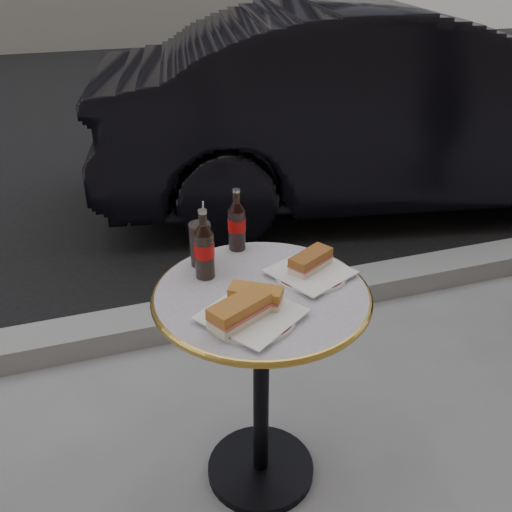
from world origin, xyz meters
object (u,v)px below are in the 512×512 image
object	(u,v)px
plate_left	(252,317)
plate_right	(310,274)
cola_bottle_right	(237,219)
cola_glass	(201,244)
cola_bottle_left	(204,244)
bistro_table	(261,390)
parked_car	(395,108)

from	to	relation	value
plate_left	plate_right	xyz separation A→B (m)	(0.23, 0.15, -0.00)
plate_left	cola_bottle_right	xyz separation A→B (m)	(0.08, 0.38, 0.10)
cola_bottle_right	cola_glass	distance (m)	0.15
plate_right	cola_bottle_left	xyz separation A→B (m)	(-0.29, 0.09, 0.10)
cola_bottle_right	cola_glass	xyz separation A→B (m)	(-0.13, -0.06, -0.03)
cola_glass	cola_bottle_left	bearing A→B (deg)	-94.81
plate_left	plate_right	size ratio (longest dim) A/B	1.10
bistro_table	plate_left	xyz separation A→B (m)	(-0.07, -0.12, 0.37)
bistro_table	cola_glass	bearing A→B (deg)	121.06
cola_glass	parked_car	xyz separation A→B (m)	(1.73, 1.77, -0.16)
parked_car	cola_glass	bearing A→B (deg)	146.56
parked_car	cola_bottle_right	bearing A→B (deg)	147.81
bistro_table	cola_bottle_left	world-z (taller)	cola_bottle_left
cola_glass	parked_car	bearing A→B (deg)	45.66
cola_bottle_right	cola_glass	world-z (taller)	cola_bottle_right
cola_bottle_left	cola_glass	size ratio (longest dim) A/B	1.56
cola_bottle_right	parked_car	size ratio (longest dim) A/B	0.05
plate_right	cola_bottle_left	world-z (taller)	cola_bottle_left
parked_car	plate_left	bearing A→B (deg)	152.21
cola_bottle_left	cola_bottle_right	distance (m)	0.19
plate_left	parked_car	size ratio (longest dim) A/B	0.06
cola_bottle_left	cola_glass	distance (m)	0.08
cola_glass	bistro_table	bearing A→B (deg)	-58.94
bistro_table	plate_right	size ratio (longest dim) A/B	3.42
cola_bottle_right	cola_bottle_left	bearing A→B (deg)	-135.49
bistro_table	cola_bottle_left	bearing A→B (deg)	134.74
cola_bottle_right	parked_car	bearing A→B (deg)	46.91
bistro_table	cola_bottle_right	bearing A→B (deg)	87.98
cola_bottle_right	parked_car	xyz separation A→B (m)	(1.60, 1.71, -0.20)
bistro_table	cola_bottle_left	distance (m)	0.51
cola_bottle_left	cola_bottle_right	xyz separation A→B (m)	(0.14, 0.14, -0.00)
cola_bottle_left	parked_car	world-z (taller)	parked_car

